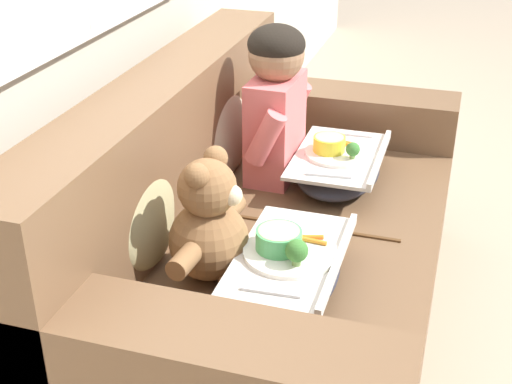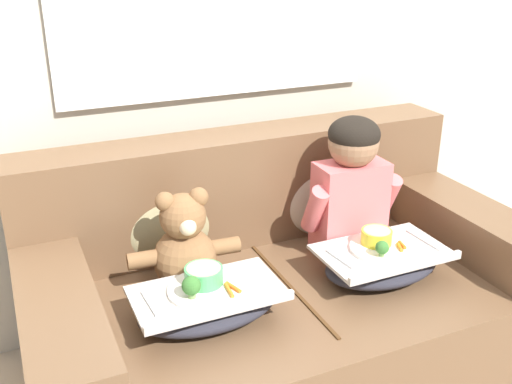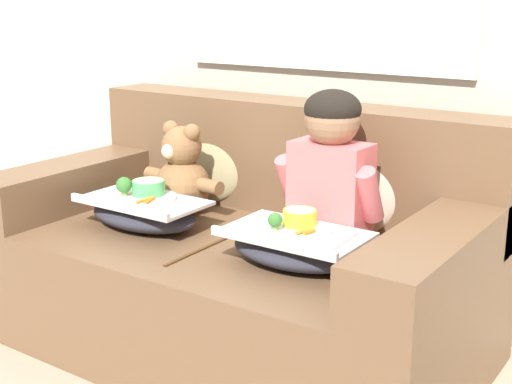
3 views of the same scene
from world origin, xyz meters
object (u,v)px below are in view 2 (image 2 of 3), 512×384
Objects in this scene: throw_pillow_behind_teddy at (168,216)px; teddy_bear at (185,247)px; throw_pillow_behind_child at (323,189)px; lap_tray_child at (381,261)px; lap_tray_teddy at (208,303)px; child_figure at (351,180)px; couch at (275,300)px.

throw_pillow_behind_teddy is 0.20m from teddy_bear.
throw_pillow_behind_child reaches higher than lap_tray_child.
throw_pillow_behind_child is 0.65m from throw_pillow_behind_teddy.
teddy_bear is (-0.00, -0.20, -0.03)m from throw_pillow_behind_teddy.
lap_tray_teddy is at bearing 179.98° from lap_tray_child.
lap_tray_child is at bearing -90.14° from child_figure.
teddy_bear is at bearing -162.90° from throw_pillow_behind_child.
throw_pillow_behind_child is 0.43m from lap_tray_child.
lap_tray_child is at bearing -29.64° from couch.
throw_pillow_behind_child is 1.02× the size of teddy_bear.
teddy_bear is 0.87× the size of lap_tray_child.
throw_pillow_behind_teddy is at bearing 163.21° from child_figure.
throw_pillow_behind_teddy is 0.93× the size of teddy_bear.
teddy_bear is (-0.65, -0.20, -0.03)m from throw_pillow_behind_child.
lap_tray_teddy is (-0.00, -0.22, -0.09)m from teddy_bear.
couch is 0.41m from lap_tray_teddy.
teddy_bear is at bearing 89.86° from lap_tray_teddy.
couch is at bearing -144.18° from throw_pillow_behind_child.
couch is 4.79× the size of throw_pillow_behind_teddy.
couch reaches higher than teddy_bear.
teddy_bear is 0.84× the size of lap_tray_teddy.
throw_pillow_behind_teddy is (-0.65, 0.00, 0.00)m from throw_pillow_behind_child.
child_figure reaches higher than teddy_bear.
child_figure is (0.32, 0.04, 0.41)m from couch.
throw_pillow_behind_teddy reaches higher than lap_tray_teddy.
lap_tray_child is 0.96× the size of lap_tray_teddy.
throw_pillow_behind_teddy is at bearing 89.87° from lap_tray_teddy.
child_figure is (0.65, -0.19, 0.11)m from throw_pillow_behind_teddy.
lap_tray_child is at bearing -32.84° from throw_pillow_behind_teddy.
child_figure is at bearing -90.01° from throw_pillow_behind_child.
throw_pillow_behind_teddy reaches higher than lap_tray_child.
throw_pillow_behind_child is 1.09× the size of throw_pillow_behind_teddy.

